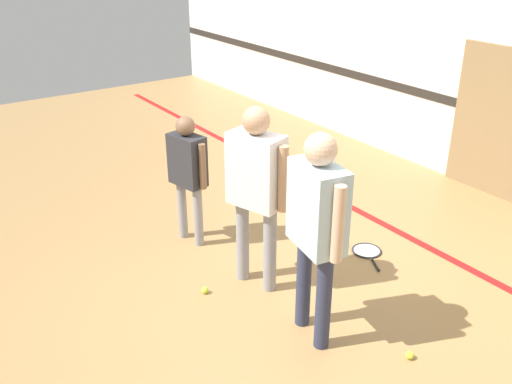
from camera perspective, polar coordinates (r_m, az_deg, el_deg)
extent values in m
plane|color=#A87F4C|center=(5.47, 2.63, -9.63)|extent=(16.00, 16.00, 0.00)
cube|color=red|center=(6.53, 14.89, -4.30)|extent=(14.40, 0.10, 0.01)
cylinder|color=gray|center=(5.41, -1.35, -4.78)|extent=(0.12, 0.12, 0.84)
cylinder|color=gray|center=(5.24, 1.39, -5.83)|extent=(0.12, 0.12, 0.84)
cube|color=silver|center=(4.99, 0.00, 2.19)|extent=(0.55, 0.41, 0.67)
sphere|color=tan|center=(4.83, 0.00, 7.17)|extent=(0.25, 0.25, 0.25)
cylinder|color=tan|center=(5.16, -2.56, 2.85)|extent=(0.09, 0.09, 0.60)
cylinder|color=tan|center=(4.84, 2.72, 1.29)|extent=(0.09, 0.09, 0.60)
cylinder|color=gray|center=(6.21, -7.38, -1.69)|extent=(0.10, 0.10, 0.67)
cylinder|color=gray|center=(6.04, -5.81, -2.44)|extent=(0.10, 0.10, 0.67)
cube|color=#2D2D33|center=(5.88, -6.89, 3.19)|extent=(0.43, 0.29, 0.53)
sphere|color=brown|center=(5.75, -7.08, 6.57)|extent=(0.20, 0.20, 0.20)
cylinder|color=brown|center=(6.05, -8.33, 3.67)|extent=(0.07, 0.07, 0.48)
cylinder|color=brown|center=(5.72, -5.37, 2.55)|extent=(0.07, 0.07, 0.48)
cylinder|color=#2D334C|center=(4.59, 6.76, -10.87)|extent=(0.12, 0.12, 0.85)
cylinder|color=#2D334C|center=(4.82, 4.79, -8.85)|extent=(0.12, 0.12, 0.85)
cube|color=silver|center=(4.32, 6.18, -1.47)|extent=(0.54, 0.36, 0.68)
sphere|color=#DBAD89|center=(4.13, 6.47, 4.28)|extent=(0.25, 0.25, 0.25)
cylinder|color=#DBAD89|center=(4.10, 8.22, -3.24)|extent=(0.09, 0.09, 0.60)
cylinder|color=#DBAD89|center=(4.55, 4.33, -0.08)|extent=(0.09, 0.09, 0.60)
torus|color=#28282D|center=(6.15, 11.01, -5.76)|extent=(0.42, 0.42, 0.02)
cylinder|color=silver|center=(6.15, 11.01, -5.76)|extent=(0.27, 0.27, 0.01)
cylinder|color=black|center=(5.93, 11.79, -7.05)|extent=(0.22, 0.13, 0.02)
sphere|color=black|center=(5.84, 12.16, -7.65)|extent=(0.03, 0.03, 0.03)
torus|color=#C6D838|center=(6.39, 7.93, -4.26)|extent=(0.31, 0.31, 0.02)
cylinder|color=silver|center=(6.39, 7.93, -4.26)|extent=(0.23, 0.23, 0.01)
cylinder|color=black|center=(6.22, 6.53, -5.05)|extent=(0.06, 0.24, 0.02)
sphere|color=black|center=(6.14, 5.82, -5.45)|extent=(0.03, 0.03, 0.03)
sphere|color=#CCE038|center=(5.41, -5.12, -9.75)|extent=(0.07, 0.07, 0.07)
sphere|color=#CCE038|center=(6.19, 8.80, -5.12)|extent=(0.07, 0.07, 0.07)
sphere|color=#CCE038|center=(4.84, 15.13, -15.48)|extent=(0.07, 0.07, 0.07)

